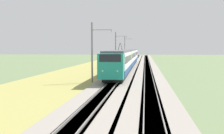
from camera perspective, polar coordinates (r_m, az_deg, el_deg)
ballast_main at (r=53.10m, az=2.11°, el=-1.03°), size 240.00×4.40×0.30m
ballast_adjacent at (r=52.97m, az=6.58°, el=-1.07°), size 240.00×4.40×0.30m
track_main at (r=53.10m, az=2.11°, el=-1.02°), size 240.00×1.57×0.45m
track_adjacent at (r=52.97m, az=6.58°, el=-1.06°), size 240.00×1.57×0.45m
grass_verge at (r=53.89m, az=-4.51°, el=-1.07°), size 240.00×13.48×0.12m
passenger_train at (r=62.79m, az=2.74°, el=1.70°), size 60.11×2.87×5.08m
catenary_mast_mid at (r=38.09m, az=-3.57°, el=2.76°), size 0.22×2.56×7.45m
catenary_mast_far at (r=68.28m, az=0.72°, el=3.25°), size 0.22×2.56×7.82m
catenary_mast_distant at (r=98.61m, az=2.38°, el=3.42°), size 0.22×2.56×8.12m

